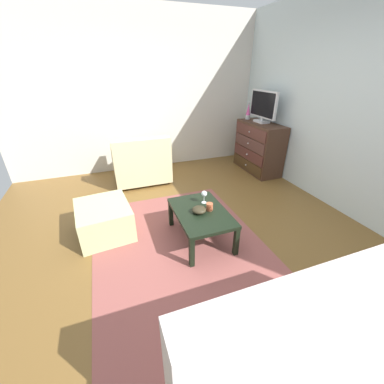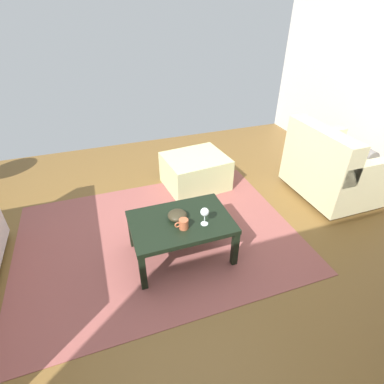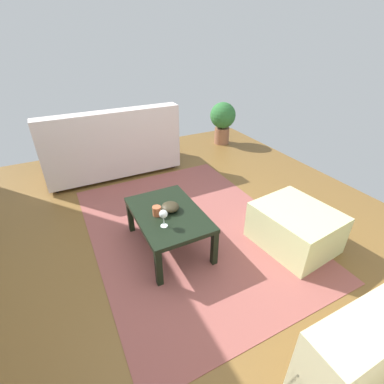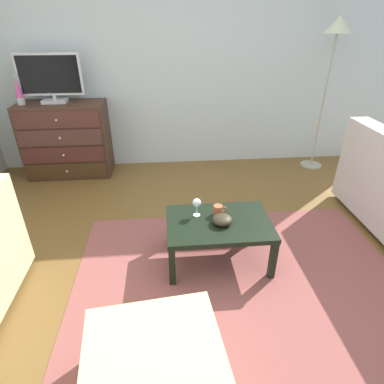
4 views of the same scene
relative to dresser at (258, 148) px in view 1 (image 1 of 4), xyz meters
name	(u,v)px [view 1 (image 1 of 4)]	position (x,y,z in m)	size (l,w,h in m)	color
ground_plane	(192,238)	(1.58, -1.94, -0.49)	(5.66, 4.98, 0.05)	brown
wall_accent_rear	(362,107)	(1.58, 0.31, 0.94)	(5.66, 0.12, 2.80)	silver
wall_plain_left	(144,94)	(-1.01, -1.94, 0.94)	(0.12, 4.98, 2.80)	beige
area_rug	(182,251)	(1.78, -2.14, -0.46)	(2.60, 1.90, 0.01)	brown
dresser	(258,148)	(0.00, 0.00, 0.00)	(1.03, 0.49, 0.92)	#432B1E
tv	(263,106)	(-0.05, 0.02, 0.75)	(0.72, 0.18, 0.55)	silver
lava_lamp	(248,111)	(-0.42, -0.04, 0.61)	(0.09, 0.09, 0.33)	#B7B7BC
coffee_table	(201,215)	(1.64, -1.86, -0.13)	(0.84, 0.57, 0.39)	black
wine_glass	(204,194)	(1.47, -1.75, 0.04)	(0.07, 0.07, 0.16)	silver
mug	(210,207)	(1.65, -1.75, -0.03)	(0.11, 0.08, 0.08)	#AF5534
bowl_decorative	(199,210)	(1.66, -1.89, -0.04)	(0.16, 0.16, 0.07)	#2F291A
armchair	(141,163)	(-0.25, -2.22, -0.12)	(0.80, 0.93, 0.83)	#332319
ottoman	(104,220)	(1.13, -2.91, -0.27)	(0.70, 0.60, 0.39)	#BDC489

